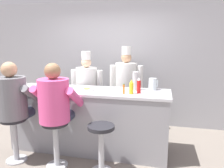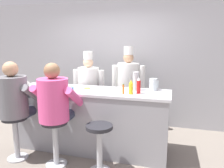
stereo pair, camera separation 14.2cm
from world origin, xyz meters
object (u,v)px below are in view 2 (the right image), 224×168
at_px(diner_seated_pink, 55,103).
at_px(empty_stool_round, 99,141).
at_px(mustard_bottle_yellow, 131,87).
at_px(coffee_mug_blue, 39,87).
at_px(water_pitcher_clear, 153,84).
at_px(diner_seated_grey, 15,99).
at_px(cereal_bowl, 69,89).
at_px(coffee_mug_white, 26,83).
at_px(cup_stack_steel, 136,81).
at_px(cook_in_whites_near, 89,89).
at_px(ketchup_bottle_red, 139,86).
at_px(breakfast_plate, 87,89).
at_px(hot_sauce_bottle_orange, 123,89).
at_px(cook_in_whites_far, 128,85).

distance_m(diner_seated_pink, empty_stool_round, 0.84).
distance_m(mustard_bottle_yellow, coffee_mug_blue, 1.52).
bearing_deg(empty_stool_round, coffee_mug_blue, 160.96).
xyz_separation_m(mustard_bottle_yellow, water_pitcher_clear, (0.30, 0.37, -0.01)).
bearing_deg(water_pitcher_clear, diner_seated_grey, -157.32).
distance_m(cereal_bowl, coffee_mug_white, 1.00).
bearing_deg(cereal_bowl, coffee_mug_white, 167.89).
height_order(cup_stack_steel, cook_in_whites_near, cook_in_whites_near).
bearing_deg(coffee_mug_white, mustard_bottle_yellow, -5.20).
height_order(ketchup_bottle_red, empty_stool_round, ketchup_bottle_red).
distance_m(cereal_bowl, empty_stool_round, 1.01).
xyz_separation_m(ketchup_bottle_red, cereal_bowl, (-1.10, -0.11, -0.09)).
xyz_separation_m(breakfast_plate, diner_seated_pink, (-0.27, -0.56, -0.10)).
bearing_deg(diner_seated_grey, hot_sauce_bottle_orange, 15.60).
bearing_deg(breakfast_plate, ketchup_bottle_red, -1.40).
bearing_deg(ketchup_bottle_red, coffee_mug_white, 177.22).
xyz_separation_m(breakfast_plate, cook_in_whites_near, (-0.24, 0.68, -0.15)).
bearing_deg(cook_in_whites_far, ketchup_bottle_red, -70.55).
relative_size(hot_sauce_bottle_orange, coffee_mug_blue, 1.20).
bearing_deg(ketchup_bottle_red, diner_seated_grey, -163.27).
height_order(mustard_bottle_yellow, cook_in_whites_near, cook_in_whites_near).
distance_m(coffee_mug_white, cook_in_whites_near, 1.17).
relative_size(mustard_bottle_yellow, coffee_mug_white, 1.62).
distance_m(hot_sauce_bottle_orange, diner_seated_grey, 1.65).
bearing_deg(cereal_bowl, empty_stool_round, -35.35).
relative_size(hot_sauce_bottle_orange, breakfast_plate, 0.58).
relative_size(coffee_mug_white, diner_seated_grey, 0.09).
height_order(breakfast_plate, cup_stack_steel, cup_stack_steel).
height_order(mustard_bottle_yellow, cereal_bowl, mustard_bottle_yellow).
height_order(coffee_mug_white, diner_seated_grey, diner_seated_grey).
xyz_separation_m(cereal_bowl, cook_in_whites_near, (0.01, 0.81, -0.16)).
relative_size(hot_sauce_bottle_orange, cook_in_whites_near, 0.09).
bearing_deg(water_pitcher_clear, coffee_mug_blue, -165.67).
distance_m(breakfast_plate, cook_in_whites_far, 1.14).
xyz_separation_m(hot_sauce_bottle_orange, diner_seated_pink, (-0.90, -0.44, -0.16)).
bearing_deg(coffee_mug_blue, hot_sauce_bottle_orange, 2.94).
bearing_deg(water_pitcher_clear, ketchup_bottle_red, -123.63).
height_order(breakfast_plate, cereal_bowl, cereal_bowl).
height_order(cook_in_whites_near, cook_in_whites_far, cook_in_whites_far).
height_order(hot_sauce_bottle_orange, cereal_bowl, hot_sauce_bottle_orange).
bearing_deg(coffee_mug_white, water_pitcher_clear, 4.82).
distance_m(cook_in_whites_near, cook_in_whites_far, 0.80).
xyz_separation_m(hot_sauce_bottle_orange, coffee_mug_white, (-1.86, 0.20, -0.04)).
xyz_separation_m(cereal_bowl, diner_seated_pink, (-0.02, -0.43, -0.12)).
relative_size(breakfast_plate, diner_seated_grey, 0.17).
xyz_separation_m(coffee_mug_blue, diner_seated_grey, (-0.18, -0.37, -0.13)).
height_order(diner_seated_grey, diner_seated_pink, diner_seated_grey).
height_order(water_pitcher_clear, diner_seated_grey, diner_seated_grey).
relative_size(hot_sauce_bottle_orange, cook_in_whites_far, 0.09).
relative_size(cup_stack_steel, cook_in_whites_far, 0.17).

